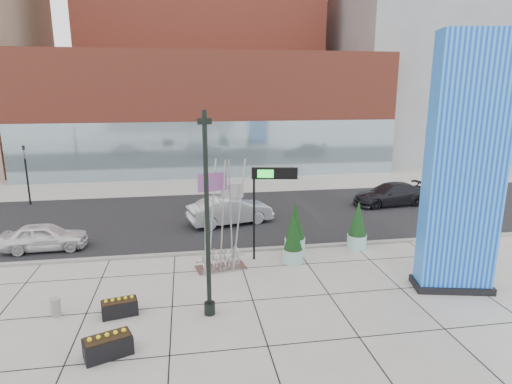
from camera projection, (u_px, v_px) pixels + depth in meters
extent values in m
plane|color=#9E9991|center=(224.00, 290.00, 16.94)|extent=(160.00, 160.00, 0.00)
cube|color=black|center=(209.00, 217.00, 26.53)|extent=(80.00, 12.00, 0.02)
cube|color=gray|center=(217.00, 252.00, 20.77)|extent=(80.00, 0.30, 0.12)
cube|color=brown|center=(208.00, 113.00, 41.70)|extent=(34.00, 10.00, 11.00)
cube|color=#8CA5B2|center=(212.00, 150.00, 37.80)|extent=(34.00, 0.60, 5.00)
cube|color=slate|center=(421.00, 78.00, 49.61)|extent=(20.00, 18.00, 18.00)
cube|color=#0C38C1|center=(465.00, 167.00, 15.99)|extent=(2.90, 1.65, 9.83)
cube|color=black|center=(451.00, 285.00, 17.12)|extent=(3.16, 1.91, 0.27)
cylinder|color=black|center=(207.00, 218.00, 14.33)|extent=(0.16, 0.16, 7.14)
cylinder|color=black|center=(210.00, 308.00, 15.12)|extent=(0.39, 0.39, 0.45)
cube|color=black|center=(204.00, 121.00, 13.57)|extent=(0.47, 0.26, 0.20)
cube|color=#ADAFB2|center=(221.00, 268.00, 19.01)|extent=(2.33, 1.46, 0.06)
cylinder|color=#ADAFB2|center=(204.00, 217.00, 18.14)|extent=(0.08, 0.08, 4.94)
cylinder|color=#ADAFB2|center=(213.00, 214.00, 18.53)|extent=(0.08, 0.08, 4.94)
cylinder|color=#ADAFB2|center=(222.00, 216.00, 18.36)|extent=(0.08, 0.08, 4.94)
cylinder|color=#ADAFB2|center=(232.00, 213.00, 18.71)|extent=(0.08, 0.08, 4.94)
cylinder|color=#ADAFB2|center=(239.00, 216.00, 18.32)|extent=(0.08, 0.08, 4.94)
torus|color=#ADAFB2|center=(204.00, 260.00, 18.70)|extent=(0.23, 0.90, 0.90)
torus|color=#ADAFB2|center=(215.00, 258.00, 18.96)|extent=(0.23, 0.90, 0.90)
torus|color=#ADAFB2|center=(227.00, 259.00, 18.85)|extent=(0.23, 0.90, 0.90)
torus|color=#ADAFB2|center=(237.00, 256.00, 19.12)|extent=(0.23, 0.90, 0.90)
cube|color=red|center=(212.00, 182.00, 18.04)|extent=(1.26, 0.39, 0.79)
cube|color=#ADAFB2|center=(233.00, 192.00, 18.39)|extent=(0.99, 0.13, 0.59)
cylinder|color=gray|center=(56.00, 307.00, 14.97)|extent=(0.34, 0.34, 0.67)
cylinder|color=black|center=(254.00, 215.00, 19.55)|extent=(0.10, 0.10, 4.31)
cube|color=black|center=(274.00, 173.00, 19.24)|extent=(2.05, 0.55, 0.51)
cube|color=#19D833|center=(266.00, 173.00, 19.07)|extent=(0.71, 0.15, 0.36)
cylinder|color=#98CCC0|center=(357.00, 241.00, 21.42)|extent=(0.97, 0.97, 0.68)
cylinder|color=black|center=(357.00, 235.00, 21.34)|extent=(0.89, 0.89, 0.06)
cone|color=black|center=(358.00, 218.00, 21.14)|extent=(0.87, 0.87, 1.74)
cylinder|color=#98CCC0|center=(293.00, 256.00, 19.61)|extent=(0.93, 0.93, 0.65)
cylinder|color=black|center=(293.00, 249.00, 19.53)|extent=(0.85, 0.85, 0.06)
cone|color=black|center=(293.00, 232.00, 19.33)|extent=(0.83, 0.83, 1.67)
cylinder|color=#98CCC0|center=(295.00, 245.00, 20.91)|extent=(1.00, 1.00, 0.70)
cylinder|color=black|center=(295.00, 238.00, 20.83)|extent=(0.92, 0.92, 0.06)
cone|color=black|center=(295.00, 220.00, 20.62)|extent=(0.90, 0.90, 1.80)
cube|color=black|center=(120.00, 308.00, 15.05)|extent=(1.32, 0.86, 0.52)
cube|color=black|center=(119.00, 301.00, 14.99)|extent=(1.22, 0.75, 0.05)
cube|color=black|center=(108.00, 347.00, 12.74)|extent=(1.53, 1.14, 0.59)
cube|color=black|center=(107.00, 337.00, 12.67)|extent=(1.41, 1.02, 0.06)
imported|color=white|center=(45.00, 237.00, 21.04)|extent=(4.00, 1.73, 1.34)
imported|color=#B5B8BE|center=(230.00, 211.00, 25.08)|extent=(5.22, 2.90, 1.63)
imported|color=black|center=(390.00, 194.00, 29.20)|extent=(5.36, 2.66, 1.50)
cylinder|color=black|center=(28.00, 182.00, 29.06)|extent=(0.12, 0.12, 3.20)
imported|color=black|center=(24.00, 152.00, 28.57)|extent=(0.15, 0.18, 0.90)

